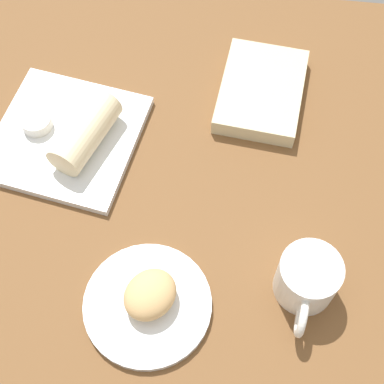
{
  "coord_description": "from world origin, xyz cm",
  "views": [
    {
      "loc": [
        41.44,
        10.8,
        91.69
      ],
      "look_at": [
        -3.87,
        5.29,
        7.0
      ],
      "focal_mm": 53.93,
      "sensor_mm": 36.0,
      "label": 1
    }
  ],
  "objects": [
    {
      "name": "dining_table",
      "position": [
        0.0,
        0.0,
        2.0
      ],
      "size": [
        110.0,
        90.0,
        4.0
      ],
      "primitive_type": "cube",
      "color": "brown",
      "rests_on": "ground"
    },
    {
      "name": "round_plate",
      "position": [
        15.51,
        0.7,
        4.7
      ],
      "size": [
        19.98,
        19.98,
        1.4
      ],
      "primitive_type": "cylinder",
      "color": "white",
      "rests_on": "dining_table"
    },
    {
      "name": "sauce_cup",
      "position": [
        -14.81,
        -24.17,
        6.85
      ],
      "size": [
        5.52,
        5.52,
        2.31
      ],
      "color": "silver",
      "rests_on": "square_plate"
    },
    {
      "name": "breakfast_wrap",
      "position": [
        -12.39,
        -14.37,
        8.75
      ],
      "size": [
        16.12,
        11.01,
        6.3
      ],
      "primitive_type": "cylinder",
      "rotation": [
        1.57,
        0.0,
        4.36
      ],
      "color": "beige",
      "rests_on": "square_plate"
    },
    {
      "name": "scone_pastry",
      "position": [
        14.8,
        1.16,
        7.77
      ],
      "size": [
        11.34,
        10.96,
        4.74
      ],
      "primitive_type": "ellipsoid",
      "rotation": [
        0.0,
        0.0,
        2.58
      ],
      "color": "tan",
      "rests_on": "round_plate"
    },
    {
      "name": "square_plate",
      "position": [
        -13.47,
        -18.73,
        4.8
      ],
      "size": [
        28.74,
        28.74,
        1.6
      ],
      "primitive_type": "cube",
      "rotation": [
        0.0,
        0.0,
        -0.17
      ],
      "color": "white",
      "rests_on": "dining_table"
    },
    {
      "name": "book_stack",
      "position": [
        -27.44,
        15.52,
        5.71
      ],
      "size": [
        21.88,
        16.96,
        3.43
      ],
      "color": "beige",
      "rests_on": "dining_table"
    },
    {
      "name": "coffee_mug",
      "position": [
        9.79,
        24.58,
        8.39
      ],
      "size": [
        14.13,
        9.54,
        8.56
      ],
      "color": "white",
      "rests_on": "dining_table"
    }
  ]
}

